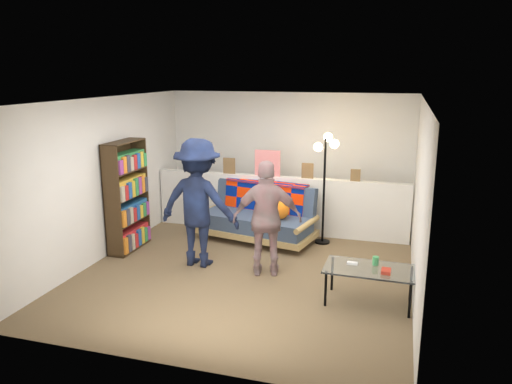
% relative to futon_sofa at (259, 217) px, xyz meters
% --- Properties ---
extents(ground, '(5.00, 5.00, 0.00)m').
position_rel_futon_sofa_xyz_m(ground, '(0.22, -1.32, -0.39)').
color(ground, brown).
rests_on(ground, ground).
extents(room_shell, '(4.60, 5.05, 2.45)m').
position_rel_futon_sofa_xyz_m(room_shell, '(0.22, -0.85, 1.28)').
color(room_shell, silver).
rests_on(room_shell, ground).
extents(half_wall_ledge, '(4.45, 0.15, 1.00)m').
position_rel_futon_sofa_xyz_m(half_wall_ledge, '(0.22, 0.48, 0.11)').
color(half_wall_ledge, silver).
rests_on(half_wall_ledge, ground).
extents(ledge_decor, '(2.97, 0.02, 0.45)m').
position_rel_futon_sofa_xyz_m(ledge_decor, '(-0.01, 0.46, 0.79)').
color(ledge_decor, brown).
rests_on(ledge_decor, half_wall_ledge).
extents(futon_sofa, '(2.07, 1.27, 0.83)m').
position_rel_futon_sofa_xyz_m(futon_sofa, '(0.00, 0.00, 0.00)').
color(futon_sofa, tan).
rests_on(futon_sofa, ground).
extents(bookshelf, '(0.29, 0.86, 1.73)m').
position_rel_futon_sofa_xyz_m(bookshelf, '(-1.86, -1.02, 0.42)').
color(bookshelf, '#301F10').
rests_on(bookshelf, ground).
extents(coffee_table, '(1.10, 0.62, 0.56)m').
position_rel_futon_sofa_xyz_m(coffee_table, '(1.95, -1.91, 0.04)').
color(coffee_table, black).
rests_on(coffee_table, ground).
extents(floor_lamp, '(0.41, 0.32, 1.81)m').
position_rel_futon_sofa_xyz_m(floor_lamp, '(1.07, 0.15, 0.90)').
color(floor_lamp, black).
rests_on(floor_lamp, ground).
extents(person_left, '(1.23, 0.74, 1.86)m').
position_rel_futon_sofa_xyz_m(person_left, '(-0.53, -1.31, 0.54)').
color(person_left, black).
rests_on(person_left, ground).
extents(person_right, '(1.01, 0.61, 1.61)m').
position_rel_futon_sofa_xyz_m(person_right, '(0.52, -1.40, 0.42)').
color(person_right, '#BE7B80').
rests_on(person_right, ground).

